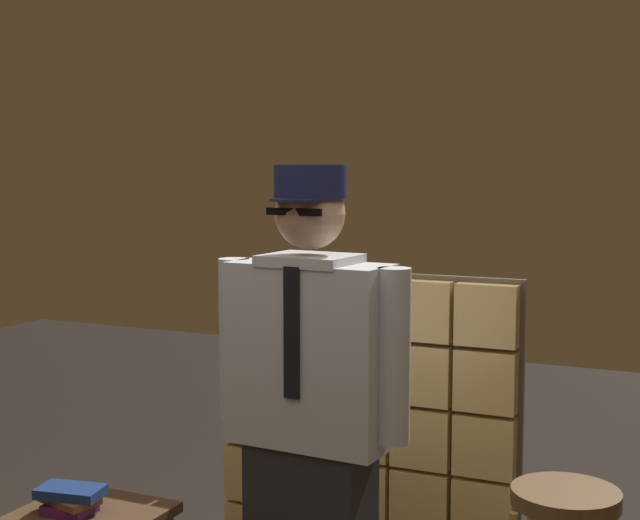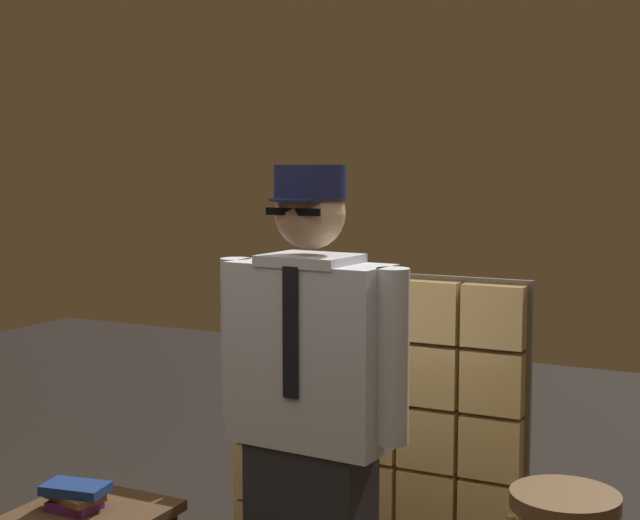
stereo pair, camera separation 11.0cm
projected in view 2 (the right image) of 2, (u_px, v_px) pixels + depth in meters
glass_block_wall at (370, 430)px, 3.96m from camera, size 1.38×0.10×1.38m
standing_person at (310, 422)px, 3.09m from camera, size 0.72×0.32×1.81m
book_stack at (75, 496)px, 3.39m from camera, size 0.26×0.18×0.10m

